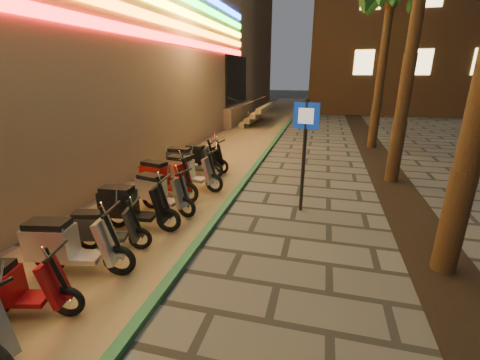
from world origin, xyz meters
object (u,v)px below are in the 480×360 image
(scooter_8, at_px, (159,192))
(scooter_11, at_px, (188,161))
(scooter_5, at_px, (67,245))
(scooter_9, at_px, (163,178))
(pedestrian_sign, at_px, (305,141))
(scooter_10, at_px, (188,171))
(scooter_12, at_px, (202,157))
(scooter_6, at_px, (102,228))
(scooter_7, at_px, (130,206))
(scooter_4, at_px, (12,287))

(scooter_8, xyz_separation_m, scooter_11, (-0.38, 2.67, 0.04))
(scooter_5, distance_m, scooter_9, 3.68)
(pedestrian_sign, relative_size, scooter_10, 1.53)
(scooter_12, bearing_deg, pedestrian_sign, -24.90)
(scooter_10, height_order, scooter_11, scooter_11)
(scooter_6, bearing_deg, scooter_11, 77.40)
(scooter_8, bearing_deg, scooter_7, -84.81)
(pedestrian_sign, relative_size, scooter_11, 1.49)
(scooter_6, bearing_deg, scooter_8, 69.58)
(scooter_7, relative_size, scooter_12, 1.09)
(scooter_9, bearing_deg, scooter_11, 103.50)
(scooter_12, bearing_deg, scooter_10, -70.93)
(scooter_5, height_order, scooter_12, scooter_5)
(scooter_8, height_order, scooter_10, scooter_10)
(scooter_10, bearing_deg, pedestrian_sign, -4.89)
(scooter_12, bearing_deg, scooter_4, -79.49)
(scooter_12, bearing_deg, scooter_11, -89.90)
(scooter_7, relative_size, scooter_8, 1.07)
(scooter_9, xyz_separation_m, scooter_10, (0.40, 0.81, -0.01))
(scooter_9, bearing_deg, pedestrian_sign, 13.38)
(scooter_9, distance_m, scooter_10, 0.91)
(scooter_11, bearing_deg, pedestrian_sign, -31.82)
(scooter_4, xyz_separation_m, scooter_8, (0.24, 3.83, 0.04))
(scooter_8, distance_m, scooter_11, 2.70)
(scooter_4, distance_m, scooter_10, 5.54)
(scooter_5, distance_m, scooter_6, 0.83)
(pedestrian_sign, distance_m, scooter_11, 4.33)
(scooter_4, xyz_separation_m, scooter_10, (0.28, 5.53, 0.07))
(scooter_10, bearing_deg, scooter_9, -108.24)
(scooter_4, relative_size, scooter_9, 0.86)
(scooter_5, height_order, scooter_10, scooter_5)
(pedestrian_sign, xyz_separation_m, scooter_10, (-3.35, 0.78, -1.23))
(scooter_10, bearing_deg, scooter_5, -85.25)
(scooter_6, xyz_separation_m, scooter_10, (0.22, 3.66, 0.09))
(pedestrian_sign, xyz_separation_m, scooter_11, (-3.77, 1.75, -1.22))
(scooter_6, relative_size, scooter_7, 0.82)
(pedestrian_sign, bearing_deg, scooter_7, -138.92)
(scooter_7, xyz_separation_m, scooter_10, (0.19, 2.74, -0.01))
(scooter_7, bearing_deg, scooter_11, 88.74)
(scooter_9, relative_size, scooter_11, 0.99)
(scooter_8, height_order, scooter_12, scooter_8)
(scooter_5, bearing_deg, pedestrian_sign, 34.54)
(scooter_4, bearing_deg, scooter_7, 74.43)
(scooter_6, relative_size, scooter_10, 0.83)
(scooter_9, bearing_deg, scooter_4, -75.57)
(scooter_6, height_order, scooter_10, scooter_10)
(pedestrian_sign, xyz_separation_m, scooter_12, (-3.61, 2.58, -1.27))
(scooter_8, bearing_deg, scooter_4, -80.36)
(scooter_11, distance_m, scooter_12, 0.85)
(scooter_7, xyz_separation_m, scooter_9, (-0.22, 1.93, 0.01))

